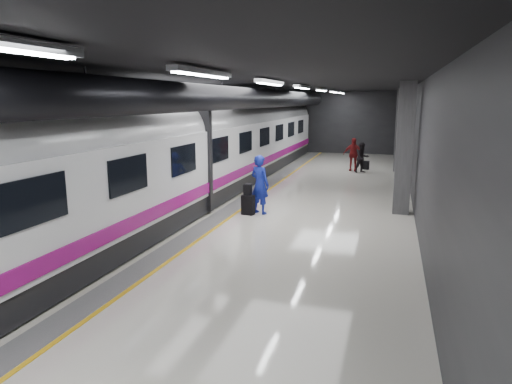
% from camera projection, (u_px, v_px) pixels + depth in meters
% --- Properties ---
extents(ground, '(40.00, 40.00, 0.00)m').
position_uv_depth(ground, '(260.00, 217.00, 15.37)').
color(ground, silver).
rests_on(ground, ground).
extents(platform_hall, '(10.02, 40.02, 4.51)m').
position_uv_depth(platform_hall, '(260.00, 110.00, 15.65)').
color(platform_hall, black).
rests_on(platform_hall, ground).
extents(train, '(3.05, 38.00, 4.05)m').
position_uv_depth(train, '(170.00, 153.00, 15.87)').
color(train, black).
rests_on(train, ground).
extents(traveler_main, '(0.88, 0.75, 2.05)m').
position_uv_depth(traveler_main, '(260.00, 184.00, 15.71)').
color(traveler_main, '#1723AD').
rests_on(traveler_main, ground).
extents(suitcase_main, '(0.46, 0.34, 0.68)m').
position_uv_depth(suitcase_main, '(248.00, 205.00, 15.66)').
color(suitcase_main, black).
rests_on(suitcase_main, ground).
extents(shoulder_bag, '(0.28, 0.15, 0.37)m').
position_uv_depth(shoulder_bag, '(248.00, 190.00, 15.60)').
color(shoulder_bag, black).
rests_on(shoulder_bag, suitcase_main).
extents(traveler_far_a, '(1.00, 0.96, 1.63)m').
position_uv_depth(traveler_far_a, '(362.00, 158.00, 24.69)').
color(traveler_far_a, black).
rests_on(traveler_far_a, ground).
extents(traveler_far_b, '(1.09, 0.49, 1.83)m').
position_uv_depth(traveler_far_b, '(353.00, 154.00, 25.37)').
color(traveler_far_b, maroon).
rests_on(traveler_far_b, ground).
extents(suitcase_far, '(0.38, 0.30, 0.49)m').
position_uv_depth(suitcase_far, '(366.00, 165.00, 25.96)').
color(suitcase_far, black).
rests_on(suitcase_far, ground).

